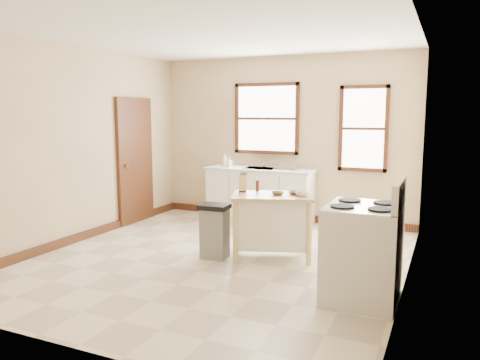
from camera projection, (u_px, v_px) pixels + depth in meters
The scene contains 23 objects.
floor at pixel (218, 259), 5.96m from camera, with size 5.00×5.00×0.00m, color beige.
ceiling at pixel (216, 32), 5.56m from camera, with size 5.00×5.00×0.00m, color white.
wall_back at pixel (283, 139), 8.01m from camera, with size 4.50×0.04×2.80m, color #CDBB87.
wall_left at pixel (77, 145), 6.67m from camera, with size 0.04×5.00×2.80m, color #CDBB87.
wall_right at pixel (410, 157), 4.84m from camera, with size 0.04×5.00×2.80m, color #CDBB87.
window_main at pixel (267, 119), 8.07m from camera, with size 1.17×0.06×1.22m, color black, non-canonical shape.
window_side at pixel (363, 129), 7.42m from camera, with size 0.77×0.06×1.37m, color black, non-canonical shape.
door_left at pixel (135, 161), 7.88m from camera, with size 0.06×0.90×2.10m, color black.
baseboard_back at pixel (282, 216), 8.18m from camera, with size 4.50×0.04×0.12m, color black.
baseboard_left at pixel (83, 236), 6.85m from camera, with size 0.04×5.00×0.12m, color black.
sink_counter at pixel (260, 195), 8.00m from camera, with size 1.86×0.62×0.92m, color white, non-canonical shape.
faucet at pixel (264, 161), 8.08m from camera, with size 0.03×0.03×0.22m, color silver.
soap_bottle_a at pixel (225, 160), 8.19m from camera, with size 0.08×0.09×0.22m, color #B2B2B2.
soap_bottle_b at pixel (229, 162), 8.08m from camera, with size 0.08×0.08×0.18m, color #B2B2B2.
dish_rack at pixel (287, 167), 7.68m from camera, with size 0.38×0.29×0.10m, color silver, non-canonical shape.
kitchen_island at pixel (272, 226), 5.99m from camera, with size 1.00×0.64×0.82m, color tan, non-canonical shape.
knife_block at pixel (243, 184), 6.14m from camera, with size 0.10×0.10×0.20m, color tan, non-canonical shape.
pepper_grinder at pixel (257, 186), 6.17m from camera, with size 0.04×0.04×0.15m, color #481E13.
bowl_a at pixel (278, 193), 5.90m from camera, with size 0.16×0.16×0.04m, color brown.
bowl_b at pixel (295, 193), 5.93m from camera, with size 0.16×0.16×0.04m, color brown.
bowl_c at pixel (302, 194), 5.81m from camera, with size 0.18×0.18×0.06m, color white.
trash_bin at pixel (215, 231), 5.98m from camera, with size 0.36×0.30×0.70m, color gray, non-canonical shape.
gas_stove at pixel (363, 240), 4.61m from camera, with size 0.76×0.78×1.22m, color silver, non-canonical shape.
Camera 1 is at (2.62, -5.13, 1.85)m, focal length 35.00 mm.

